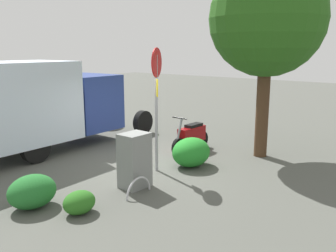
% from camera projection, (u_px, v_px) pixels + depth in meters
% --- Properties ---
extents(ground_plane, '(60.00, 60.00, 0.00)m').
position_uv_depth(ground_plane, '(151.00, 160.00, 10.91)').
color(ground_plane, '#4E5049').
extents(box_truck_near, '(7.80, 2.49, 2.88)m').
position_uv_depth(box_truck_near, '(31.00, 103.00, 11.37)').
color(box_truck_near, black).
rests_on(box_truck_near, ground).
extents(motorcycle, '(1.81, 0.55, 1.20)m').
position_uv_depth(motorcycle, '(191.00, 136.00, 11.78)').
color(motorcycle, black).
rests_on(motorcycle, ground).
extents(stop_sign, '(0.71, 0.33, 3.28)m').
position_uv_depth(stop_sign, '(157.00, 90.00, 9.57)').
color(stop_sign, '#9E9EA3').
rests_on(stop_sign, ground).
extents(street_tree, '(3.36, 3.36, 5.78)m').
position_uv_depth(street_tree, '(267.00, 19.00, 10.56)').
color(street_tree, '#47301E').
rests_on(street_tree, ground).
extents(utility_cabinet, '(0.67, 0.54, 1.31)m').
position_uv_depth(utility_cabinet, '(135.00, 160.00, 8.70)').
color(utility_cabinet, gray).
rests_on(utility_cabinet, ground).
extents(bike_rack_hoop, '(0.85, 0.11, 0.85)m').
position_uv_depth(bike_rack_hoop, '(139.00, 195.00, 8.34)').
color(bike_rack_hoop, '#B7B7BC').
rests_on(bike_rack_hoop, ground).
extents(shrub_near_sign, '(1.02, 0.84, 0.70)m').
position_uv_depth(shrub_near_sign, '(32.00, 192.00, 7.61)').
color(shrub_near_sign, '#216929').
rests_on(shrub_near_sign, ground).
extents(shrub_mid_verge, '(1.20, 0.98, 0.82)m').
position_uv_depth(shrub_mid_verge, '(191.00, 152.00, 10.30)').
color(shrub_mid_verge, '#228127').
rests_on(shrub_mid_verge, ground).
extents(shrub_by_tree, '(0.69, 0.56, 0.47)m').
position_uv_depth(shrub_by_tree, '(79.00, 202.00, 7.36)').
color(shrub_by_tree, '#29681D').
rests_on(shrub_by_tree, ground).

